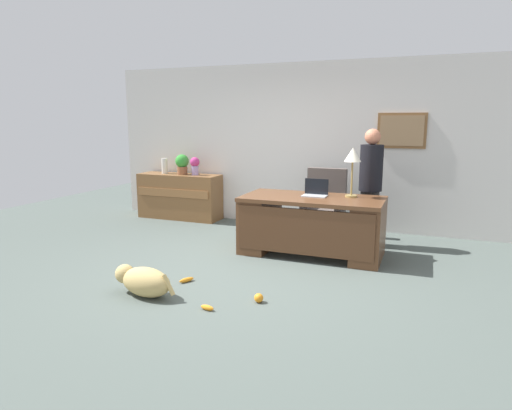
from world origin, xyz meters
name	(u,v)px	position (x,y,z in m)	size (l,w,h in m)	color
ground_plane	(243,271)	(0.00, 0.00, 0.00)	(12.00, 12.00, 0.00)	#4C5651
back_wall	(304,146)	(0.01, 2.60, 1.35)	(7.00, 0.16, 2.70)	silver
desk	(311,224)	(0.59, 0.94, 0.42)	(1.84, 0.91, 0.77)	brown
credenza	(180,196)	(-2.21, 2.25, 0.41)	(1.52, 0.50, 0.81)	brown
armchair	(324,206)	(0.54, 1.91, 0.47)	(0.60, 0.59, 1.04)	#564C47
person_standing	(370,186)	(1.24, 1.68, 0.85)	(0.32, 0.32, 1.66)	#262323
dog_lying	(143,281)	(-0.64, -1.07, 0.16)	(0.75, 0.36, 0.30)	tan
laptop	(315,192)	(0.60, 1.07, 0.83)	(0.32, 0.22, 0.22)	#B2B5BA
desk_lamp	(353,158)	(1.06, 1.16, 1.29)	(0.22, 0.22, 0.65)	#9E8447
vase_with_flowers	(195,165)	(-1.88, 2.25, 0.99)	(0.17, 0.17, 0.32)	#A58DC4
vase_empty	(165,166)	(-2.51, 2.25, 0.95)	(0.11, 0.11, 0.28)	silver
potted_plant	(182,163)	(-2.14, 2.25, 1.01)	(0.24, 0.24, 0.36)	brown
dog_toy_ball	(259,298)	(0.52, -0.80, 0.05)	(0.09, 0.09, 0.09)	orange
dog_toy_bone	(207,308)	(0.13, -1.15, 0.03)	(0.14, 0.05, 0.05)	orange
dog_toy_plush	(187,280)	(-0.43, -0.58, 0.03)	(0.18, 0.05, 0.05)	orange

